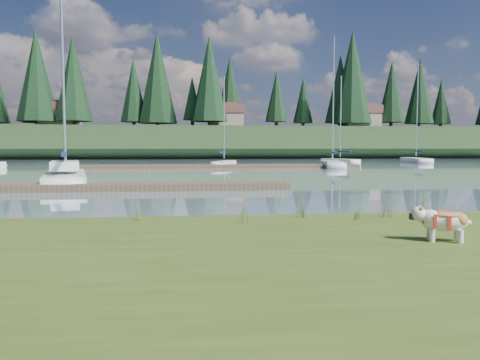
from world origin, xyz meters
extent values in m
plane|color=#829CAB|center=(0.00, 30.00, 0.00)|extent=(200.00, 200.00, 0.00)
cube|color=#3A4D19|center=(0.00, -6.00, 0.17)|extent=(60.00, 9.00, 0.35)
cube|color=#1E3319|center=(0.00, 73.00, 2.50)|extent=(200.00, 20.00, 5.00)
cylinder|color=silver|center=(3.53, -4.88, 0.46)|extent=(0.10, 0.10, 0.21)
cylinder|color=silver|center=(3.60, -4.68, 0.46)|extent=(0.10, 0.10, 0.21)
cylinder|color=silver|center=(3.94, -5.02, 0.46)|extent=(0.10, 0.10, 0.21)
cylinder|color=silver|center=(4.01, -4.82, 0.46)|extent=(0.10, 0.10, 0.21)
ellipsoid|color=silver|center=(3.78, -4.85, 0.68)|extent=(0.78, 0.57, 0.33)
ellipsoid|color=#A0703C|center=(3.78, -4.85, 0.79)|extent=(0.57, 0.48, 0.12)
ellipsoid|color=silver|center=(3.38, -4.71, 0.79)|extent=(0.32, 0.32, 0.25)
cube|color=black|center=(3.28, -4.68, 0.75)|extent=(0.11, 0.14, 0.10)
cube|color=silver|center=(-6.83, 13.05, 0.22)|extent=(3.80, 8.66, 0.70)
ellipsoid|color=silver|center=(-7.79, 17.16, 0.22)|extent=(2.32, 2.66, 0.70)
cylinder|color=silver|center=(-7.01, 13.79, 7.20)|extent=(0.14, 0.14, 12.79)
cube|color=navy|center=(-6.55, 11.83, 1.55)|extent=(1.07, 3.78, 0.20)
cube|color=silver|center=(-6.72, 12.58, 0.95)|extent=(2.01, 3.30, 0.45)
cube|color=#4C3D2C|center=(-4.00, 9.00, 0.15)|extent=(16.00, 2.00, 0.30)
cube|color=#4C3D2C|center=(2.00, 30.00, 0.15)|extent=(26.00, 2.20, 0.30)
cube|color=silver|center=(2.90, 32.37, 0.22)|extent=(2.76, 5.03, 0.70)
ellipsoid|color=silver|center=(3.75, 34.69, 0.22)|extent=(1.48, 1.64, 0.70)
cylinder|color=silver|center=(2.90, 32.37, 4.69)|extent=(0.12, 0.12, 7.78)
cube|color=navy|center=(2.67, 31.73, 1.40)|extent=(0.87, 1.91, 0.20)
cube|color=silver|center=(12.95, 30.54, 0.22)|extent=(3.03, 7.47, 0.70)
ellipsoid|color=silver|center=(13.65, 34.12, 0.22)|extent=(1.94, 2.26, 0.70)
cylinder|color=silver|center=(12.95, 30.54, 6.40)|extent=(0.12, 0.12, 11.21)
cube|color=navy|center=(12.76, 29.57, 1.40)|extent=(0.75, 2.88, 0.20)
cube|color=silver|center=(16.39, 38.74, 0.22)|extent=(2.89, 5.92, 0.70)
ellipsoid|color=silver|center=(15.58, 41.52, 0.22)|extent=(1.66, 1.87, 0.70)
cylinder|color=silver|center=(16.39, 38.74, 5.26)|extent=(0.12, 0.12, 8.92)
cube|color=navy|center=(16.61, 37.98, 1.40)|extent=(0.84, 2.26, 0.20)
cube|color=silver|center=(27.02, 42.11, 0.22)|extent=(2.90, 7.64, 0.70)
ellipsoid|color=silver|center=(27.63, 45.79, 0.22)|extent=(1.94, 2.28, 0.70)
cylinder|color=silver|center=(27.02, 42.11, 6.37)|extent=(0.12, 0.12, 11.13)
cube|color=navy|center=(26.85, 41.10, 1.40)|extent=(0.69, 2.96, 0.20)
cone|color=#475B23|center=(0.61, -2.56, 0.64)|extent=(0.03, 0.03, 0.57)
cone|color=brown|center=(0.72, -2.63, 0.58)|extent=(0.03, 0.03, 0.46)
cone|color=#475B23|center=(0.67, -2.53, 0.66)|extent=(0.03, 0.03, 0.63)
cone|color=brown|center=(0.75, -2.59, 0.55)|extent=(0.03, 0.03, 0.40)
cone|color=#475B23|center=(0.63, -2.64, 0.61)|extent=(0.03, 0.03, 0.51)
cone|color=#475B23|center=(1.98, -2.04, 0.59)|extent=(0.03, 0.03, 0.47)
cone|color=brown|center=(2.09, -2.11, 0.54)|extent=(0.03, 0.03, 0.38)
cone|color=#475B23|center=(2.04, -2.01, 0.61)|extent=(0.03, 0.03, 0.52)
cone|color=brown|center=(2.12, -2.07, 0.52)|extent=(0.03, 0.03, 0.33)
cone|color=#475B23|center=(2.00, -2.12, 0.56)|extent=(0.03, 0.03, 0.43)
cone|color=#475B23|center=(3.88, -2.20, 0.64)|extent=(0.03, 0.03, 0.58)
cone|color=brown|center=(3.99, -2.27, 0.58)|extent=(0.03, 0.03, 0.46)
cone|color=#475B23|center=(3.94, -2.17, 0.67)|extent=(0.03, 0.03, 0.63)
cone|color=brown|center=(4.02, -2.23, 0.55)|extent=(0.03, 0.03, 0.40)
cone|color=#475B23|center=(3.90, -2.28, 0.61)|extent=(0.03, 0.03, 0.52)
cone|color=#475B23|center=(-1.52, -2.05, 0.58)|extent=(0.03, 0.03, 0.45)
cone|color=brown|center=(-1.41, -2.12, 0.53)|extent=(0.03, 0.03, 0.36)
cone|color=#475B23|center=(-1.46, -2.02, 0.60)|extent=(0.03, 0.03, 0.50)
cone|color=brown|center=(-1.38, -2.08, 0.51)|extent=(0.03, 0.03, 0.32)
cone|color=#475B23|center=(-1.50, -2.13, 0.55)|extent=(0.03, 0.03, 0.41)
cone|color=#475B23|center=(3.07, -2.50, 0.52)|extent=(0.03, 0.03, 0.34)
cone|color=brown|center=(3.18, -2.57, 0.49)|extent=(0.03, 0.03, 0.27)
cone|color=#475B23|center=(3.13, -2.47, 0.54)|extent=(0.03, 0.03, 0.37)
cone|color=brown|center=(3.21, -2.53, 0.47)|extent=(0.03, 0.03, 0.24)
cone|color=#475B23|center=(3.09, -2.58, 0.50)|extent=(0.03, 0.03, 0.31)
cone|color=#475B23|center=(4.73, -2.12, 0.62)|extent=(0.03, 0.03, 0.54)
cone|color=brown|center=(4.84, -2.19, 0.57)|extent=(0.03, 0.03, 0.44)
cone|color=#475B23|center=(4.79, -2.09, 0.65)|extent=(0.03, 0.03, 0.60)
cone|color=brown|center=(4.87, -2.15, 0.54)|extent=(0.03, 0.03, 0.38)
cone|color=#475B23|center=(4.75, -2.20, 0.59)|extent=(0.03, 0.03, 0.49)
cube|color=#33281C|center=(0.00, -1.60, 0.07)|extent=(60.00, 0.50, 0.14)
cylinder|color=#382619|center=(-25.00, 68.00, 5.90)|extent=(0.60, 0.60, 1.80)
cone|color=black|center=(-25.00, 68.00, 13.55)|extent=(6.60, 6.60, 15.00)
cylinder|color=#382619|center=(-10.00, 72.00, 5.90)|extent=(0.60, 0.60, 1.80)
cone|color=black|center=(-10.00, 72.00, 11.75)|extent=(4.84, 4.84, 11.00)
cylinder|color=#382619|center=(3.00, 66.00, 5.90)|extent=(0.60, 0.60, 1.80)
cone|color=black|center=(3.00, 66.00, 13.10)|extent=(6.16, 6.16, 14.00)
cylinder|color=#382619|center=(15.00, 70.00, 5.90)|extent=(0.60, 0.60, 1.80)
cone|color=black|center=(15.00, 70.00, 10.85)|extent=(3.96, 3.96, 9.00)
cylinder|color=#382619|center=(28.00, 68.00, 5.90)|extent=(0.60, 0.60, 1.80)
cone|color=black|center=(28.00, 68.00, 14.00)|extent=(7.04, 7.04, 16.00)
cylinder|color=#382619|center=(42.00, 71.00, 5.90)|extent=(0.60, 0.60, 1.80)
cone|color=black|center=(42.00, 71.00, 12.20)|extent=(5.28, 5.28, 12.00)
cube|color=gray|center=(-22.00, 70.00, 6.40)|extent=(6.00, 5.00, 2.80)
cube|color=brown|center=(-22.00, 70.00, 8.50)|extent=(6.30, 5.30, 1.40)
cube|color=brown|center=(-22.00, 70.00, 9.30)|extent=(4.20, 3.60, 0.70)
cube|color=gray|center=(6.00, 71.00, 6.40)|extent=(6.00, 5.00, 2.80)
cube|color=brown|center=(6.00, 71.00, 8.50)|extent=(6.30, 5.30, 1.40)
cube|color=brown|center=(6.00, 71.00, 9.30)|extent=(4.20, 3.60, 0.70)
cube|color=gray|center=(30.00, 69.00, 6.40)|extent=(6.00, 5.00, 2.80)
cube|color=brown|center=(30.00, 69.00, 8.50)|extent=(6.30, 5.30, 1.40)
cube|color=brown|center=(30.00, 69.00, 9.30)|extent=(4.20, 3.60, 0.70)
camera|label=1|loc=(-0.42, -12.06, 1.91)|focal=35.00mm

